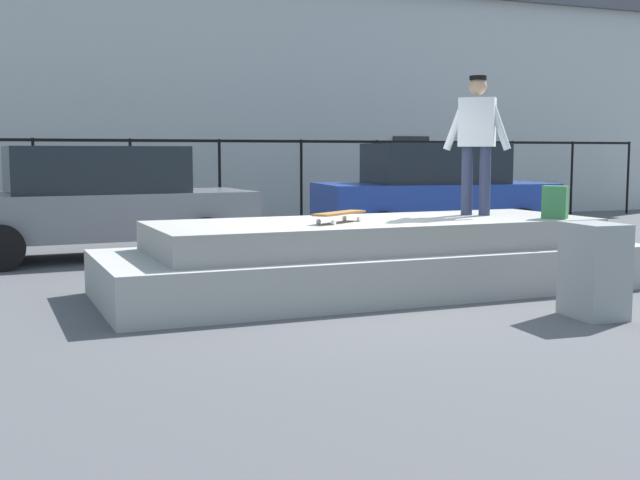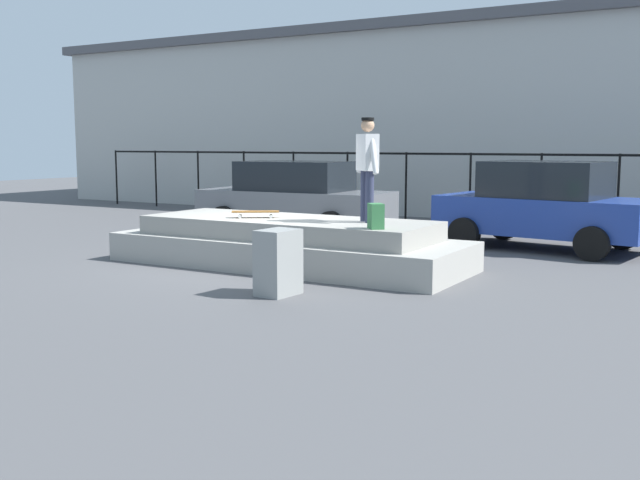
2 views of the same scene
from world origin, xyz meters
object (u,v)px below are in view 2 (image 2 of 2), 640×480
(skateboard, at_px, (255,212))
(car_grey_sedan_near, at_px, (295,196))
(skateboarder, at_px, (367,162))
(backpack, at_px, (376,216))
(utility_box, at_px, (278,262))
(car_blue_sedan_mid, at_px, (545,205))

(skateboard, relative_size, car_grey_sedan_near, 0.17)
(skateboarder, relative_size, car_grey_sedan_near, 0.36)
(backpack, distance_m, utility_box, 1.82)
(car_grey_sedan_near, height_order, car_blue_sedan_mid, car_blue_sedan_mid)
(skateboard, distance_m, backpack, 2.63)
(skateboarder, height_order, car_blue_sedan_mid, skateboarder)
(skateboard, height_order, backpack, backpack)
(car_blue_sedan_mid, bearing_deg, backpack, -104.78)
(utility_box, bearing_deg, skateboard, 136.72)
(backpack, relative_size, car_blue_sedan_mid, 0.09)
(backpack, xyz_separation_m, utility_box, (-0.76, -1.56, -0.56))
(skateboarder, bearing_deg, car_grey_sedan_near, 134.27)
(backpack, bearing_deg, skateboard, -141.59)
(skateboarder, height_order, backpack, skateboarder)
(skateboard, distance_m, utility_box, 2.77)
(skateboard, bearing_deg, car_grey_sedan_near, 114.31)
(skateboarder, relative_size, utility_box, 1.85)
(skateboarder, relative_size, backpack, 4.42)
(skateboarder, distance_m, utility_box, 2.74)
(skateboarder, bearing_deg, backpack, -55.35)
(backpack, bearing_deg, skateboarder, 173.47)
(skateboarder, bearing_deg, car_blue_sedan_mid, 65.77)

